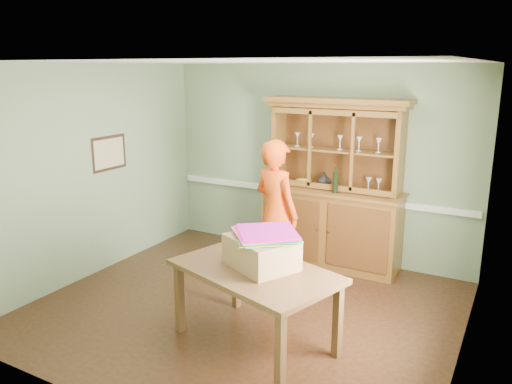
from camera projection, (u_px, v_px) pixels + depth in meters
The scene contains 14 objects.
floor at pixel (245, 308), 5.64m from camera, with size 4.50×4.50×0.00m, color #492917.
ceiling at pixel (243, 62), 4.98m from camera, with size 4.50×4.50×0.00m, color white.
wall_back at pixel (316, 162), 7.01m from camera, with size 4.50×4.50×0.00m, color gray.
wall_left at pixel (92, 172), 6.37m from camera, with size 4.00×4.00×0.00m, color gray.
wall_right at pixel (471, 224), 4.26m from camera, with size 4.00×4.00×0.00m, color gray.
wall_front at pixel (106, 252), 3.62m from camera, with size 4.50×4.50×0.00m, color gray.
chair_rail at pixel (314, 194), 7.10m from camera, with size 4.41×0.05×0.08m, color white.
framed_map at pixel (109, 153), 6.56m from camera, with size 0.03×0.60×0.46m.
window_panel at pixel (466, 216), 3.98m from camera, with size 0.03×0.96×1.36m.
china_hutch at pixel (332, 208), 6.76m from camera, with size 1.93×0.64×2.27m.
dining_table at pixel (255, 278), 4.77m from camera, with size 1.78×1.36×0.79m.
cardboard_box at pixel (261, 252), 4.77m from camera, with size 0.63×0.50×0.29m, color #A57B55.
kite_stack at pixel (266, 234), 4.73m from camera, with size 0.75×0.75×0.06m.
person at pixel (276, 213), 6.11m from camera, with size 0.67×0.44×1.82m, color #FF5010.
Camera 1 is at (2.60, -4.45, 2.65)m, focal length 35.00 mm.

